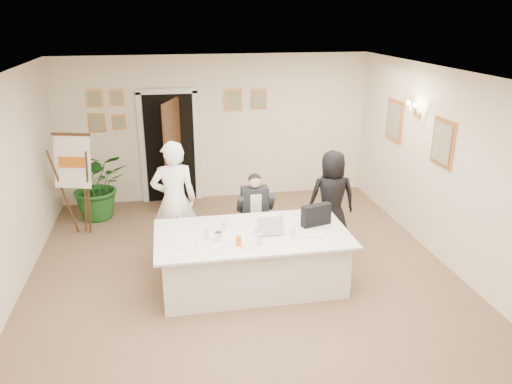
{
  "coord_description": "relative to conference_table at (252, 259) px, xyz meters",
  "views": [
    {
      "loc": [
        -0.96,
        -6.01,
        3.54
      ],
      "look_at": [
        0.26,
        0.6,
        1.1
      ],
      "focal_mm": 35.0,
      "sensor_mm": 36.0,
      "label": 1
    }
  ],
  "objects": [
    {
      "name": "floor",
      "position": [
        -0.08,
        0.07,
        -0.39
      ],
      "size": [
        7.0,
        7.0,
        0.0
      ],
      "primitive_type": "plane",
      "color": "brown",
      "rests_on": "ground"
    },
    {
      "name": "ceiling",
      "position": [
        -0.08,
        0.07,
        2.41
      ],
      "size": [
        6.0,
        7.0,
        0.02
      ],
      "primitive_type": "cube",
      "color": "white",
      "rests_on": "wall_back"
    },
    {
      "name": "wall_back",
      "position": [
        -0.08,
        3.57,
        1.01
      ],
      "size": [
        6.0,
        0.1,
        2.8
      ],
      "primitive_type": "cube",
      "color": "silver",
      "rests_on": "floor"
    },
    {
      "name": "wall_front",
      "position": [
        -0.08,
        -3.43,
        1.01
      ],
      "size": [
        6.0,
        0.1,
        2.8
      ],
      "primitive_type": "cube",
      "color": "silver",
      "rests_on": "floor"
    },
    {
      "name": "wall_right",
      "position": [
        2.92,
        0.07,
        1.01
      ],
      "size": [
        0.1,
        7.0,
        2.8
      ],
      "primitive_type": "cube",
      "color": "silver",
      "rests_on": "floor"
    },
    {
      "name": "doorway",
      "position": [
        -0.96,
        3.39,
        0.65
      ],
      "size": [
        1.14,
        0.86,
        2.2
      ],
      "color": "black",
      "rests_on": "floor"
    },
    {
      "name": "pictures_back_wall",
      "position": [
        -0.88,
        3.54,
        1.46
      ],
      "size": [
        3.4,
        0.06,
        0.8
      ],
      "primitive_type": null,
      "color": "#D78D49",
      "rests_on": "wall_back"
    },
    {
      "name": "pictures_right_wall",
      "position": [
        2.89,
        1.27,
        1.36
      ],
      "size": [
        0.06,
        2.2,
        0.8
      ],
      "primitive_type": null,
      "color": "#D78D49",
      "rests_on": "wall_right"
    },
    {
      "name": "wall_sconce",
      "position": [
        2.82,
        1.27,
        1.71
      ],
      "size": [
        0.2,
        0.3,
        0.24
      ],
      "primitive_type": null,
      "color": "gold",
      "rests_on": "wall_right"
    },
    {
      "name": "conference_table",
      "position": [
        0.0,
        0.0,
        0.0
      ],
      "size": [
        2.56,
        1.37,
        0.78
      ],
      "color": "white",
      "rests_on": "floor"
    },
    {
      "name": "seated_man",
      "position": [
        0.22,
        0.95,
        0.25
      ],
      "size": [
        0.57,
        0.61,
        1.29
      ],
      "primitive_type": null,
      "rotation": [
        0.0,
        0.0,
        -0.03
      ],
      "color": "black",
      "rests_on": "floor"
    },
    {
      "name": "flip_chart",
      "position": [
        -2.51,
        2.15,
        0.4
      ],
      "size": [
        0.62,
        0.45,
        1.71
      ],
      "color": "#381D11",
      "rests_on": "floor"
    },
    {
      "name": "standing_man",
      "position": [
        -0.98,
        1.04,
        0.52
      ],
      "size": [
        0.69,
        0.48,
        1.82
      ],
      "primitive_type": "imported",
      "rotation": [
        0.0,
        0.0,
        3.21
      ],
      "color": "white",
      "rests_on": "floor"
    },
    {
      "name": "standing_woman",
      "position": [
        1.48,
        1.1,
        0.37
      ],
      "size": [
        0.78,
        0.55,
        1.53
      ],
      "primitive_type": "imported",
      "rotation": [
        0.0,
        0.0,
        3.06
      ],
      "color": "black",
      "rests_on": "floor"
    },
    {
      "name": "potted_palm",
      "position": [
        -2.3,
        2.84,
        0.23
      ],
      "size": [
        1.13,
        0.98,
        1.25
      ],
      "primitive_type": "imported",
      "rotation": [
        0.0,
        0.0,
        0.0
      ],
      "color": "#1B511C",
      "rests_on": "floor"
    },
    {
      "name": "laptop",
      "position": [
        0.22,
        -0.01,
        0.52
      ],
      "size": [
        0.35,
        0.37,
        0.28
      ],
      "primitive_type": null,
      "rotation": [
        0.0,
        0.0,
        -0.02
      ],
      "color": "#B7BABC",
      "rests_on": "conference_table"
    },
    {
      "name": "laptop_bag",
      "position": [
        0.91,
        0.1,
        0.53
      ],
      "size": [
        0.44,
        0.22,
        0.29
      ],
      "primitive_type": "cube",
      "rotation": [
        0.0,
        0.0,
        0.26
      ],
      "color": "black",
      "rests_on": "conference_table"
    },
    {
      "name": "paper_stack",
      "position": [
        0.77,
        -0.22,
        0.4
      ],
      "size": [
        0.34,
        0.29,
        0.03
      ],
      "primitive_type": "cube",
      "rotation": [
        0.0,
        0.0,
        -0.34
      ],
      "color": "white",
      "rests_on": "conference_table"
    },
    {
      "name": "plate_left",
      "position": [
        -0.83,
        -0.29,
        0.39
      ],
      "size": [
        0.28,
        0.28,
        0.01
      ],
      "primitive_type": "cylinder",
      "rotation": [
        0.0,
        0.0,
        -0.17
      ],
      "color": "white",
      "rests_on": "conference_table"
    },
    {
      "name": "plate_mid",
      "position": [
        -0.46,
        -0.43,
        0.39
      ],
      "size": [
        0.26,
        0.26,
        0.01
      ],
      "primitive_type": "cylinder",
      "rotation": [
        0.0,
        0.0,
        -0.31
      ],
      "color": "white",
      "rests_on": "conference_table"
    },
    {
      "name": "plate_near",
      "position": [
        -0.11,
        -0.37,
        0.39
      ],
      "size": [
        0.25,
        0.25,
        0.01
      ],
      "primitive_type": "cylinder",
      "rotation": [
        0.0,
        0.0,
        -0.19
      ],
      "color": "white",
      "rests_on": "conference_table"
    },
    {
      "name": "glass_a",
      "position": [
        -0.6,
        -0.08,
        0.45
      ],
      "size": [
        0.08,
        0.08,
        0.14
      ],
      "primitive_type": "cylinder",
      "rotation": [
        0.0,
        0.0,
        0.34
      ],
      "color": "silver",
      "rests_on": "conference_table"
    },
    {
      "name": "glass_b",
      "position": [
        0.03,
        -0.35,
        0.45
      ],
      "size": [
        0.08,
        0.08,
        0.14
      ],
      "primitive_type": "cylinder",
      "rotation": [
        0.0,
        0.0,
        -0.21
      ],
      "color": "silver",
      "rests_on": "conference_table"
    },
    {
      "name": "glass_c",
      "position": [
        0.49,
        -0.25,
        0.45
      ],
      "size": [
        0.08,
        0.08,
        0.14
      ],
      "primitive_type": "cylinder",
      "rotation": [
        0.0,
        0.0,
        0.24
      ],
      "color": "silver",
      "rests_on": "conference_table"
    },
    {
      "name": "glass_d",
      "position": [
        -0.36,
        0.14,
        0.45
      ],
      "size": [
        0.06,
        0.06,
        0.14
      ],
      "primitive_type": "cylinder",
      "rotation": [
        0.0,
        0.0,
        0.03
      ],
      "color": "silver",
      "rests_on": "conference_table"
    },
    {
      "name": "oj_glass",
      "position": [
        -0.23,
        -0.35,
        0.45
      ],
      "size": [
        0.08,
        0.08,
        0.13
      ],
      "primitive_type": "cylinder",
      "rotation": [
        0.0,
        0.0,
        -0.22
      ],
      "color": "orange",
      "rests_on": "conference_table"
    },
    {
      "name": "steel_jug",
      "position": [
        -0.46,
        -0.15,
        0.44
      ],
      "size": [
        0.1,
        0.1,
        0.11
      ],
      "primitive_type": "cylinder",
      "rotation": [
        0.0,
        0.0,
        -0.03
      ],
      "color": "silver",
      "rests_on": "conference_table"
    }
  ]
}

